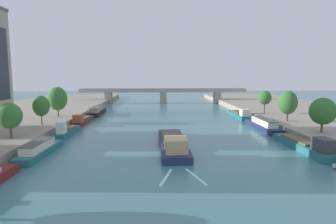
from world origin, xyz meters
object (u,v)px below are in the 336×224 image
at_px(tree_left_far, 41,106).
at_px(barge_midriver, 173,143).
at_px(tree_left_end_of_row, 57,99).
at_px(moored_boat_left_lone, 82,120).
at_px(moored_boat_left_near, 67,131).
at_px(bridge_far, 163,94).
at_px(tree_left_distant, 10,116).
at_px(tree_right_distant, 288,103).
at_px(moored_boat_left_far, 97,111).
at_px(moored_boat_right_end, 263,124).
at_px(moored_boat_left_gap_after, 40,149).
at_px(moored_boat_right_second, 240,114).
at_px(tree_right_end_of_row, 265,98).
at_px(moored_boat_right_far, 305,145).
at_px(tree_right_past_mid, 323,111).

bearing_deg(tree_left_far, barge_midriver, -28.10).
relative_size(tree_left_far, tree_left_end_of_row, 0.83).
xyz_separation_m(barge_midriver, moored_boat_left_lone, (-21.51, 26.01, -0.10)).
relative_size(moored_boat_left_near, bridge_far, 0.16).
distance_m(tree_left_distant, tree_right_distant, 56.36).
relative_size(moored_boat_left_far, moored_boat_right_end, 0.91).
xyz_separation_m(moored_boat_left_gap_after, tree_left_distant, (-6.46, 4.63, 4.48)).
bearing_deg(moored_boat_right_second, bridge_far, 116.57).
distance_m(moored_boat_left_lone, tree_right_end_of_row, 48.63).
xyz_separation_m(moored_boat_left_lone, tree_right_end_of_row, (48.18, 4.06, 5.19)).
relative_size(tree_left_far, tree_right_end_of_row, 1.00).
distance_m(moored_boat_left_near, tree_right_end_of_row, 51.38).
bearing_deg(moored_boat_right_end, tree_right_end_of_row, 68.45).
bearing_deg(moored_boat_left_gap_after, tree_left_far, 110.08).
bearing_deg(tree_left_distant, moored_boat_left_gap_after, -35.62).
bearing_deg(moored_boat_right_end, moored_boat_left_far, 148.65).
bearing_deg(tree_left_far, moored_boat_right_second, 22.34).
height_order(moored_boat_left_gap_after, tree_right_distant, tree_right_distant).
relative_size(moored_boat_left_gap_after, moored_boat_left_near, 1.19).
bearing_deg(tree_left_far, moored_boat_right_far, -19.20).
distance_m(barge_midriver, tree_right_distant, 32.44).
relative_size(moored_boat_left_lone, bridge_far, 0.19).
height_order(barge_midriver, tree_right_distant, tree_right_distant).
xyz_separation_m(tree_right_distant, tree_right_end_of_row, (-0.43, 12.97, 0.07)).
relative_size(moored_boat_right_end, tree_left_end_of_row, 2.23).
bearing_deg(tree_left_far, tree_right_past_mid, -10.87).
xyz_separation_m(moored_boat_left_far, tree_right_distant, (48.16, -25.16, 4.92)).
height_order(tree_right_past_mid, tree_right_end_of_row, tree_right_past_mid).
bearing_deg(tree_right_end_of_row, moored_boat_right_end, -111.55).
distance_m(tree_left_end_of_row, bridge_far, 57.37).
xyz_separation_m(moored_boat_left_near, moored_boat_left_far, (-0.25, 31.18, 0.06)).
bearing_deg(barge_midriver, tree_left_end_of_row, 136.35).
height_order(moored_boat_right_end, tree_left_end_of_row, tree_left_end_of_row).
xyz_separation_m(moored_boat_right_far, moored_boat_right_end, (0.04, 18.83, 0.11)).
xyz_separation_m(moored_boat_left_far, tree_left_end_of_row, (-6.49, -15.98, 5.23)).
relative_size(moored_boat_right_far, tree_right_distant, 2.41).
xyz_separation_m(moored_boat_right_end, tree_left_end_of_row, (-48.84, 9.82, 5.19)).
height_order(tree_right_end_of_row, bridge_far, tree_right_end_of_row).
xyz_separation_m(moored_boat_right_far, tree_right_distant, (5.85, 19.47, 5.00)).
height_order(moored_boat_right_far, bridge_far, bridge_far).
bearing_deg(moored_boat_left_gap_after, moored_boat_left_near, 90.95).
relative_size(moored_boat_left_near, tree_right_distant, 1.62).
bearing_deg(moored_boat_left_near, moored_boat_left_lone, 92.70).
distance_m(moored_boat_right_end, bridge_far, 63.70).
bearing_deg(moored_boat_right_far, tree_left_far, 160.80).
bearing_deg(moored_boat_right_far, tree_right_end_of_row, 80.52).
relative_size(moored_boat_right_second, tree_left_far, 2.44).
bearing_deg(moored_boat_left_gap_after, tree_right_end_of_row, 35.17).
bearing_deg(tree_left_end_of_row, tree_left_far, -87.49).
distance_m(moored_boat_left_far, tree_left_far, 28.83).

